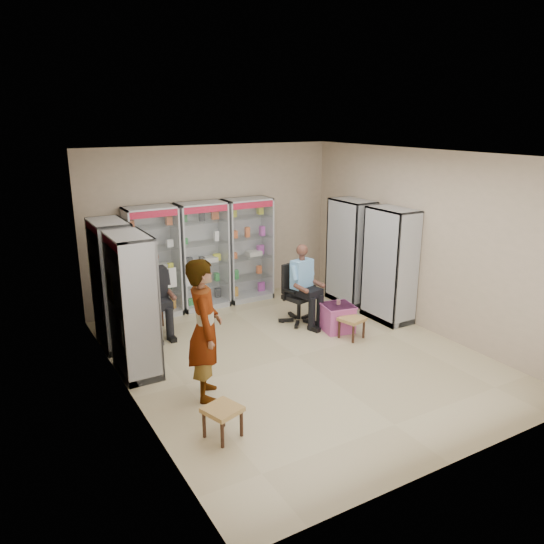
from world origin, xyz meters
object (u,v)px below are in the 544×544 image
wooden_chair (154,305)px  seated_shopkeeper (301,287)px  cabinet_back_left (153,263)px  cabinet_left_near (133,306)px  office_chair (299,294)px  cabinet_right_far (351,252)px  pink_trunk (337,318)px  standing_man (205,330)px  cabinet_back_right (248,250)px  cabinet_back_mid (203,256)px  cabinet_right_near (390,265)px  woven_stool_b (223,422)px  cabinet_left_far (113,284)px  woven_stool_a (351,328)px

wooden_chair → seated_shopkeeper: (2.34, -0.88, 0.20)m
cabinet_back_left → seated_shopkeeper: size_ratio=1.50×
cabinet_left_near → office_chair: 3.09m
cabinet_right_far → pink_trunk: size_ratio=4.19×
cabinet_left_near → pink_trunk: cabinet_left_near is taller
cabinet_left_near → standing_man: (0.59, -1.10, -0.08)m
cabinet_back_right → seated_shopkeeper: (0.19, -1.61, -0.33)m
seated_shopkeeper → pink_trunk: seated_shopkeeper is taller
cabinet_back_left → office_chair: size_ratio=1.91×
cabinet_right_far → cabinet_back_mid: bearing=66.3°
cabinet_back_left → cabinet_back_mid: 0.95m
cabinet_right_far → cabinet_right_near: same height
seated_shopkeeper → woven_stool_b: bearing=-150.7°
office_chair → woven_stool_b: bearing=-150.1°
cabinet_right_far → standing_man: (-3.87, -2.00, -0.08)m
cabinet_left_near → office_chair: cabinet_left_near is taller
cabinet_left_near → wooden_chair: (0.68, 1.30, -0.53)m
cabinet_back_left → cabinet_right_far: same height
cabinet_left_far → woven_stool_a: 3.85m
cabinet_back_right → wooden_chair: size_ratio=2.13×
cabinet_back_right → pink_trunk: 2.41m
cabinet_left_near → seated_shopkeeper: 3.06m
cabinet_back_mid → cabinet_left_near: bearing=-132.8°
cabinet_back_left → standing_man: (-0.34, -3.13, -0.08)m
woven_stool_a → seated_shopkeeper: bearing=110.3°
woven_stool_a → woven_stool_b: (-3.00, -1.49, 0.01)m
cabinet_left_far → woven_stool_b: 3.28m
cabinet_back_left → standing_man: bearing=-96.2°
cabinet_back_right → seated_shopkeeper: 1.66m
cabinet_left_far → seated_shopkeeper: bearing=77.2°
cabinet_back_left → seated_shopkeeper: cabinet_back_left is taller
wooden_chair → cabinet_right_near: bearing=-21.6°
cabinet_back_left → cabinet_left_near: bearing=-114.6°
seated_shopkeeper → cabinet_left_far: bearing=153.5°
cabinet_back_right → office_chair: 1.64m
cabinet_back_left → cabinet_back_mid: bearing=0.0°
seated_shopkeeper → cabinet_back_mid: bearing=111.4°
cabinet_right_near → standing_man: (-3.87, -0.90, -0.08)m
wooden_chair → woven_stool_a: bearing=-34.6°
cabinet_left_far → pink_trunk: (3.37, -1.29, -0.77)m
cabinet_right_near → cabinet_left_near: (-4.46, 0.20, 0.00)m
cabinet_right_near → standing_man: cabinet_right_near is taller
cabinet_right_far → wooden_chair: bearing=84.0°
cabinet_left_near → woven_stool_a: bearing=80.5°
cabinet_left_near → pink_trunk: size_ratio=4.19×
cabinet_right_far → seated_shopkeeper: (-1.44, -0.48, -0.33)m
pink_trunk → woven_stool_b: 3.52m
cabinet_right_far → pink_trunk: 1.73m
cabinet_left_near → seated_shopkeeper: bearing=97.9°
cabinet_right_near → cabinet_back_left: bearing=57.7°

